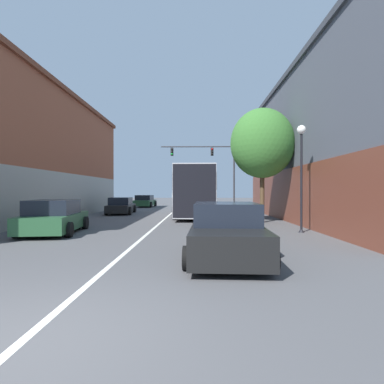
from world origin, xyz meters
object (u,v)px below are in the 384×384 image
object	(u,v)px
bus	(196,190)
parked_car_left_far	(145,201)
traffic_signal_gantry	(213,162)
hatchback_foreground	(226,232)
parked_car_left_mid	(54,218)
street_tree_near	(262,143)
street_lamp	(301,161)
parked_car_left_near	(121,206)

from	to	relation	value
bus	parked_car_left_far	bearing A→B (deg)	27.14
bus	traffic_signal_gantry	bearing A→B (deg)	-9.73
hatchback_foreground	parked_car_left_mid	xyz separation A→B (m)	(-6.95, 4.56, -0.02)
street_tree_near	hatchback_foreground	bearing A→B (deg)	-107.93
hatchback_foreground	traffic_signal_gantry	distance (m)	22.71
bus	street_lamp	xyz separation A→B (m)	(4.62, -8.84, 1.20)
hatchback_foreground	parked_car_left_far	distance (m)	27.03
street_tree_near	parked_car_left_mid	bearing A→B (deg)	-155.15
parked_car_left_near	street_tree_near	world-z (taller)	street_tree_near
bus	street_tree_near	world-z (taller)	street_tree_near
parked_car_left_near	parked_car_left_far	size ratio (longest dim) A/B	1.06
bus	street_tree_near	distance (m)	6.60
traffic_signal_gantry	street_tree_near	bearing A→B (deg)	-80.68
parked_car_left_near	street_lamp	bearing A→B (deg)	-139.56
parked_car_left_near	street_lamp	size ratio (longest dim) A/B	0.99
parked_car_left_near	traffic_signal_gantry	world-z (taller)	traffic_signal_gantry
parked_car_left_near	traffic_signal_gantry	xyz separation A→B (m)	(7.71, 6.58, 4.17)
parked_car_left_mid	parked_car_left_far	size ratio (longest dim) A/B	1.01
parked_car_left_mid	traffic_signal_gantry	xyz separation A→B (m)	(7.74, 17.77, 4.12)
parked_car_left_near	street_lamp	xyz separation A→B (m)	(10.69, -10.75, 2.50)
parked_car_left_mid	traffic_signal_gantry	size ratio (longest dim) A/B	0.59
traffic_signal_gantry	street_tree_near	size ratio (longest dim) A/B	1.14
hatchback_foreground	traffic_signal_gantry	bearing A→B (deg)	0.29
bus	traffic_signal_gantry	xyz separation A→B (m)	(1.64, 8.48, 2.88)
bus	parked_car_left_far	size ratio (longest dim) A/B	2.34
traffic_signal_gantry	street_tree_near	xyz separation A→B (m)	(2.16, -13.18, -0.23)
parked_car_left_near	parked_car_left_mid	distance (m)	11.19
parked_car_left_mid	street_lamp	bearing A→B (deg)	-95.14
parked_car_left_far	traffic_signal_gantry	distance (m)	9.49
bus	parked_car_left_near	bearing A→B (deg)	73.77
parked_car_left_far	traffic_signal_gantry	size ratio (longest dim) A/B	0.58
hatchback_foreground	parked_car_left_far	world-z (taller)	hatchback_foreground
parked_car_left_far	bus	bearing A→B (deg)	-151.12
hatchback_foreground	traffic_signal_gantry	xyz separation A→B (m)	(0.79, 22.33, 4.10)
hatchback_foreground	street_lamp	distance (m)	6.72
bus	hatchback_foreground	size ratio (longest dim) A/B	2.36
bus	parked_car_left_far	distance (m)	13.75
parked_car_left_near	traffic_signal_gantry	distance (m)	10.96
parked_car_left_far	street_tree_near	world-z (taller)	street_tree_near
parked_car_left_far	parked_car_left_near	bearing A→B (deg)	-177.49
parked_car_left_far	street_lamp	xyz separation A→B (m)	(10.60, -21.15, 2.47)
parked_car_left_mid	parked_car_left_far	bearing A→B (deg)	-7.84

